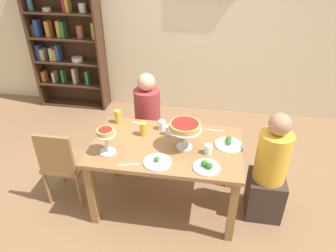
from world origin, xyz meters
TOP-DOWN VIEW (x-y plane):
  - ground_plane at (0.00, 0.00)m, footprint 12.00×12.00m
  - rear_partition at (0.00, 2.20)m, footprint 8.00×0.12m
  - dining_table at (0.00, 0.00)m, footprint 1.42×0.85m
  - bookshelf at (-1.88, 2.01)m, footprint 1.10×0.30m
  - diner_head_east at (0.98, 0.03)m, footprint 0.34×0.34m
  - diner_far_left at (-0.34, 0.72)m, footprint 0.34×0.34m
  - chair_head_west at (-1.03, -0.11)m, footprint 0.40×0.40m
  - deep_dish_pizza_stand at (0.17, -0.01)m, footprint 0.31×0.31m
  - personal_pizza_stand at (-0.50, -0.20)m, footprint 0.19×0.19m
  - salad_plate_near_diner at (-0.03, -0.28)m, footprint 0.25×0.25m
  - salad_plate_far_diner at (0.58, 0.09)m, footprint 0.26×0.26m
  - salad_plate_spare at (0.39, -0.28)m, footprint 0.23×0.23m
  - beer_glass_amber_tall at (-0.57, 0.33)m, footprint 0.07×0.07m
  - beer_glass_amber_short at (-0.25, 0.14)m, footprint 0.07×0.07m
  - water_glass_clear_near at (-0.01, 0.18)m, footprint 0.06×0.06m
  - water_glass_clear_far at (-0.09, 0.27)m, footprint 0.07×0.07m
  - water_glass_clear_spare at (0.40, -0.07)m, footprint 0.07×0.07m
  - cutlery_fork_near at (0.44, 0.33)m, footprint 0.18×0.02m
  - cutlery_knife_near at (-0.35, 0.34)m, footprint 0.18×0.07m
  - cutlery_fork_far at (0.18, 0.35)m, footprint 0.18×0.06m
  - cutlery_spare_fork at (-0.27, -0.34)m, footprint 0.18×0.07m

SIDE VIEW (x-z plane):
  - ground_plane at x=0.00m, z-range 0.00..0.00m
  - chair_head_west at x=-1.03m, z-range 0.05..0.92m
  - diner_head_east at x=0.98m, z-range -0.08..1.07m
  - diner_far_left at x=-0.34m, z-range -0.08..1.07m
  - dining_table at x=0.00m, z-range 0.27..1.01m
  - cutlery_fork_near at x=0.44m, z-range 0.74..0.74m
  - cutlery_knife_near at x=-0.35m, z-range 0.74..0.74m
  - cutlery_fork_far at x=0.18m, z-range 0.74..0.74m
  - cutlery_spare_fork at x=-0.27m, z-range 0.74..0.74m
  - salad_plate_near_diner at x=-0.03m, z-range 0.72..0.78m
  - salad_plate_far_diner at x=0.58m, z-range 0.72..0.79m
  - salad_plate_spare at x=0.39m, z-range 0.72..0.80m
  - water_glass_clear_spare at x=0.40m, z-range 0.74..0.83m
  - water_glass_clear_far at x=-0.09m, z-range 0.74..0.84m
  - water_glass_clear_near at x=-0.01m, z-range 0.74..0.84m
  - beer_glass_amber_short at x=-0.25m, z-range 0.74..0.88m
  - beer_glass_amber_tall at x=-0.57m, z-range 0.74..0.88m
  - personal_pizza_stand at x=-0.50m, z-range 0.79..1.04m
  - deep_dish_pizza_stand at x=0.17m, z-range 0.82..1.09m
  - bookshelf at x=-1.88m, z-range 0.07..2.28m
  - rear_partition at x=0.00m, z-range 0.00..2.80m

